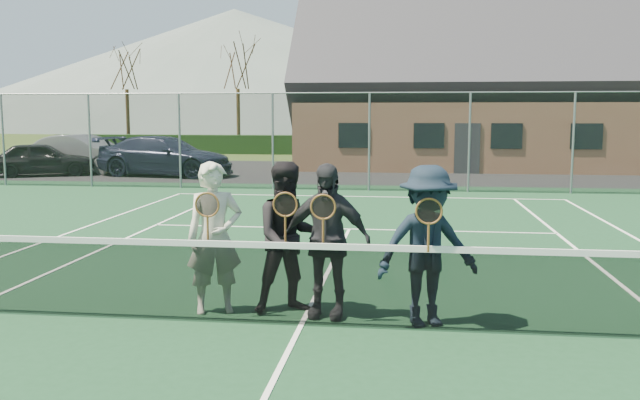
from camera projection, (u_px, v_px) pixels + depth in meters
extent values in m
plane|color=#344A1A|center=(378.00, 173.00, 27.25)|extent=(220.00, 220.00, 0.00)
cube|color=#14381E|center=(301.00, 327.00, 7.57)|extent=(30.00, 30.00, 0.02)
cube|color=black|center=(280.00, 172.00, 27.75)|extent=(40.00, 12.00, 0.01)
cube|color=black|center=(387.00, 145.00, 38.98)|extent=(40.00, 1.20, 1.10)
cone|color=#516159|center=(235.00, 70.00, 103.04)|extent=(110.00, 110.00, 18.00)
cone|color=#52635A|center=(541.00, 53.00, 97.11)|extent=(120.00, 120.00, 22.00)
imported|color=black|center=(42.00, 159.00, 25.80)|extent=(4.12, 3.00, 1.30)
imported|color=gray|center=(84.00, 154.00, 27.28)|extent=(4.83, 2.35, 1.53)
imported|color=#1B1F36|center=(166.00, 156.00, 25.72)|extent=(5.53, 2.98, 1.52)
cube|color=white|center=(366.00, 197.00, 19.26)|extent=(10.97, 0.06, 0.01)
cube|color=white|center=(349.00, 229.00, 13.86)|extent=(8.23, 0.06, 0.01)
cube|color=white|center=(301.00, 325.00, 7.57)|extent=(0.06, 12.80, 0.01)
cube|color=black|center=(301.00, 286.00, 7.51)|extent=(11.60, 0.02, 0.88)
cube|color=white|center=(301.00, 246.00, 7.45)|extent=(11.60, 0.03, 0.07)
cylinder|color=slate|center=(3.00, 140.00, 22.18)|extent=(0.07, 0.07, 3.00)
cylinder|color=slate|center=(90.00, 141.00, 21.80)|extent=(0.07, 0.07, 3.00)
cylinder|color=slate|center=(180.00, 141.00, 21.42)|extent=(0.07, 0.07, 3.00)
cylinder|color=slate|center=(273.00, 142.00, 21.04)|extent=(0.07, 0.07, 3.00)
cylinder|color=slate|center=(369.00, 142.00, 20.66)|extent=(0.07, 0.07, 3.00)
cylinder|color=slate|center=(469.00, 143.00, 20.28)|extent=(0.07, 0.07, 3.00)
cylinder|color=slate|center=(573.00, 143.00, 19.90)|extent=(0.07, 0.07, 3.00)
cube|color=black|center=(369.00, 142.00, 20.66)|extent=(30.00, 0.03, 3.00)
cylinder|color=slate|center=(370.00, 93.00, 20.47)|extent=(30.00, 0.04, 0.04)
cube|color=#9E6B4C|center=(471.00, 135.00, 30.50)|extent=(15.00, 8.00, 2.80)
pyramid|color=#2D2D33|center=(474.00, 39.00, 29.96)|extent=(15.60, 8.20, 4.10)
cube|color=#2D2D33|center=(467.00, 149.00, 26.66)|extent=(1.00, 0.06, 2.00)
cube|color=black|center=(353.00, 135.00, 27.16)|extent=(1.20, 0.06, 1.00)
cube|color=black|center=(429.00, 136.00, 26.78)|extent=(1.20, 0.06, 1.00)
cube|color=black|center=(506.00, 136.00, 26.41)|extent=(1.20, 0.06, 1.00)
cube|color=black|center=(586.00, 136.00, 26.03)|extent=(1.20, 0.06, 1.00)
cylinder|color=#362313|center=(128.00, 121.00, 41.81)|extent=(0.22, 0.22, 3.85)
cylinder|color=#3C2A16|center=(238.00, 121.00, 40.93)|extent=(0.22, 0.22, 3.85)
cylinder|color=#3B2A15|center=(422.00, 121.00, 39.54)|extent=(0.22, 0.22, 3.85)
cylinder|color=#3A2415|center=(600.00, 121.00, 38.28)|extent=(0.22, 0.22, 3.85)
imported|color=beige|center=(215.00, 238.00, 7.99)|extent=(0.77, 0.65, 1.80)
torus|color=brown|center=(207.00, 205.00, 7.67)|extent=(0.29, 0.02, 0.29)
cylinder|color=black|center=(207.00, 205.00, 7.67)|extent=(0.25, 0.00, 0.25)
cylinder|color=brown|center=(208.00, 229.00, 7.71)|extent=(0.03, 0.03, 0.32)
imported|color=black|center=(290.00, 237.00, 8.02)|extent=(1.07, 0.97, 1.80)
torus|color=brown|center=(285.00, 205.00, 7.70)|extent=(0.29, 0.02, 0.29)
cylinder|color=black|center=(285.00, 205.00, 7.70)|extent=(0.25, 0.00, 0.25)
cylinder|color=brown|center=(285.00, 229.00, 7.73)|extent=(0.03, 0.03, 0.32)
imported|color=#24262A|center=(326.00, 241.00, 7.82)|extent=(1.10, 0.57, 1.80)
torus|color=brown|center=(323.00, 207.00, 7.50)|extent=(0.29, 0.02, 0.29)
cylinder|color=black|center=(323.00, 207.00, 7.50)|extent=(0.25, 0.00, 0.25)
cylinder|color=brown|center=(323.00, 232.00, 7.53)|extent=(0.03, 0.03, 0.32)
imported|color=black|center=(427.00, 246.00, 7.49)|extent=(1.32, 1.02, 1.80)
torus|color=brown|center=(429.00, 211.00, 7.17)|extent=(0.29, 0.02, 0.29)
cylinder|color=black|center=(429.00, 211.00, 7.17)|extent=(0.25, 0.00, 0.25)
cylinder|color=brown|center=(428.00, 237.00, 7.20)|extent=(0.03, 0.03, 0.32)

